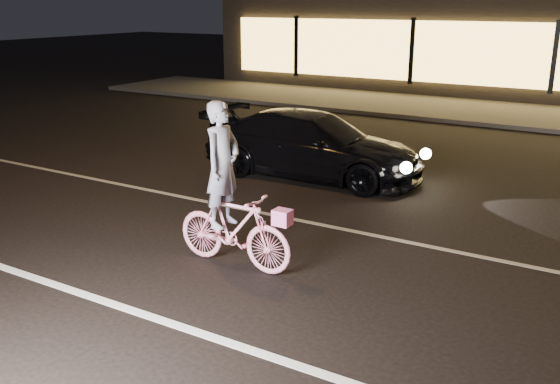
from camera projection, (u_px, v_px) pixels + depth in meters
The scene contains 6 objects.
ground at pixel (336, 295), 7.20m from camera, with size 90.00×90.00×0.00m, color black.
lane_stripe_near at pixel (267, 356), 5.97m from camera, with size 60.00×0.12×0.01m, color silver.
lane_stripe_far at pixel (399, 240), 8.83m from camera, with size 60.00×0.10×0.01m, color gray.
sidewalk at pixel (538, 117), 17.81m from camera, with size 30.00×4.00×0.12m, color #383533.
cyclist at pixel (230, 210), 7.80m from camera, with size 1.68×0.58×2.11m.
sedan at pixel (313, 145), 11.86m from camera, with size 4.32×1.89×1.24m.
Camera 1 is at (2.82, -5.92, 3.27)m, focal length 40.00 mm.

